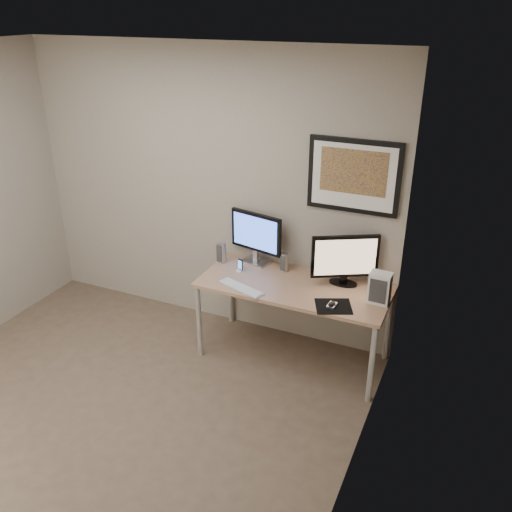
# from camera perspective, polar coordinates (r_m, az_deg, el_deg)

# --- Properties ---
(floor) EXTENTS (3.60, 3.60, 0.00)m
(floor) POSITION_cam_1_polar(r_m,az_deg,el_deg) (4.44, -15.53, -16.38)
(floor) COLOR brown
(floor) RESTS_ON ground
(room) EXTENTS (3.60, 3.60, 3.60)m
(room) POSITION_cam_1_polar(r_m,az_deg,el_deg) (3.91, -14.24, 6.01)
(room) COLOR white
(room) RESTS_ON ground
(desk) EXTENTS (1.60, 0.70, 0.73)m
(desk) POSITION_cam_1_polar(r_m,az_deg,el_deg) (4.59, 4.04, -3.72)
(desk) COLOR #99674A
(desk) RESTS_ON floor
(framed_art) EXTENTS (0.75, 0.04, 0.60)m
(framed_art) POSITION_cam_1_polar(r_m,az_deg,el_deg) (4.42, 10.24, 8.28)
(framed_art) COLOR black
(framed_art) RESTS_ON room
(monitor_large) EXTENTS (0.52, 0.21, 0.47)m
(monitor_large) POSITION_cam_1_polar(r_m,az_deg,el_deg) (4.81, 0.00, 2.15)
(monitor_large) COLOR #B3B3B8
(monitor_large) RESTS_ON desk
(monitor_tv) EXTENTS (0.51, 0.30, 0.44)m
(monitor_tv) POSITION_cam_1_polar(r_m,az_deg,el_deg) (4.50, 9.33, -0.29)
(monitor_tv) COLOR black
(monitor_tv) RESTS_ON desk
(speaker_left) EXTENTS (0.09, 0.09, 0.19)m
(speaker_left) POSITION_cam_1_polar(r_m,az_deg,el_deg) (4.90, -3.60, 0.39)
(speaker_left) COLOR #B3B3B8
(speaker_left) RESTS_ON desk
(speaker_right) EXTENTS (0.08, 0.08, 0.17)m
(speaker_right) POSITION_cam_1_polar(r_m,az_deg,el_deg) (4.74, 3.03, -0.64)
(speaker_right) COLOR #B3B3B8
(speaker_right) RESTS_ON desk
(phone_dock) EXTENTS (0.07, 0.07, 0.12)m
(phone_dock) POSITION_cam_1_polar(r_m,az_deg,el_deg) (4.74, -1.66, -0.98)
(phone_dock) COLOR black
(phone_dock) RESTS_ON desk
(keyboard) EXTENTS (0.45, 0.25, 0.02)m
(keyboard) POSITION_cam_1_polar(r_m,az_deg,el_deg) (4.48, -1.60, -3.36)
(keyboard) COLOR silver
(keyboard) RESTS_ON desk
(mousepad) EXTENTS (0.35, 0.34, 0.00)m
(mousepad) POSITION_cam_1_polar(r_m,az_deg,el_deg) (4.27, 8.15, -5.26)
(mousepad) COLOR black
(mousepad) RESTS_ON desk
(mouse) EXTENTS (0.06, 0.10, 0.03)m
(mouse) POSITION_cam_1_polar(r_m,az_deg,el_deg) (4.26, 7.99, -5.07)
(mouse) COLOR black
(mouse) RESTS_ON mousepad
(fan_unit) EXTENTS (0.17, 0.13, 0.25)m
(fan_unit) POSITION_cam_1_polar(r_m,az_deg,el_deg) (4.34, 12.90, -3.29)
(fan_unit) COLOR silver
(fan_unit) RESTS_ON desk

